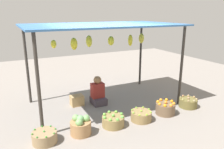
{
  "coord_description": "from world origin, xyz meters",
  "views": [
    {
      "loc": [
        -2.34,
        -5.18,
        2.45
      ],
      "look_at": [
        0.0,
        -0.5,
        0.95
      ],
      "focal_mm": 35.46,
      "sensor_mm": 36.0,
      "label": 1
    }
  ],
  "objects_px": {
    "basket_limes": "(141,116)",
    "basket_cabbages": "(81,126)",
    "vendor_person": "(98,93)",
    "basket_oranges": "(165,108)",
    "basket_green_apples": "(113,121)",
    "basket_potatoes": "(188,103)",
    "wooden_crate_near_vendor": "(77,100)",
    "basket_green_chilies": "(45,137)"
  },
  "relations": [
    {
      "from": "basket_limes",
      "to": "basket_cabbages",
      "type": "bearing_deg",
      "value": 177.9
    },
    {
      "from": "vendor_person",
      "to": "basket_limes",
      "type": "xyz_separation_m",
      "value": [
        0.51,
        -1.35,
        -0.19
      ]
    },
    {
      "from": "basket_limes",
      "to": "basket_oranges",
      "type": "xyz_separation_m",
      "value": [
        0.73,
        0.02,
        0.04
      ]
    },
    {
      "from": "basket_green_apples",
      "to": "basket_potatoes",
      "type": "distance_m",
      "value": 2.24
    },
    {
      "from": "wooden_crate_near_vendor",
      "to": "vendor_person",
      "type": "bearing_deg",
      "value": -15.04
    },
    {
      "from": "basket_green_chilies",
      "to": "wooden_crate_near_vendor",
      "type": "relative_size",
      "value": 1.41
    },
    {
      "from": "vendor_person",
      "to": "basket_green_chilies",
      "type": "distance_m",
      "value": 2.1
    },
    {
      "from": "basket_potatoes",
      "to": "wooden_crate_near_vendor",
      "type": "relative_size",
      "value": 1.39
    },
    {
      "from": "vendor_person",
      "to": "basket_green_chilies",
      "type": "height_order",
      "value": "vendor_person"
    },
    {
      "from": "vendor_person",
      "to": "basket_cabbages",
      "type": "height_order",
      "value": "vendor_person"
    },
    {
      "from": "basket_green_apples",
      "to": "basket_oranges",
      "type": "height_order",
      "value": "basket_oranges"
    },
    {
      "from": "vendor_person",
      "to": "basket_potatoes",
      "type": "relative_size",
      "value": 1.66
    },
    {
      "from": "basket_green_apples",
      "to": "basket_oranges",
      "type": "relative_size",
      "value": 1.04
    },
    {
      "from": "basket_limes",
      "to": "basket_green_apples",
      "type": "bearing_deg",
      "value": 175.4
    },
    {
      "from": "vendor_person",
      "to": "basket_potatoes",
      "type": "bearing_deg",
      "value": -31.84
    },
    {
      "from": "basket_oranges",
      "to": "basket_green_apples",
      "type": "bearing_deg",
      "value": 178.54
    },
    {
      "from": "vendor_person",
      "to": "basket_limes",
      "type": "distance_m",
      "value": 1.45
    },
    {
      "from": "basket_green_chilies",
      "to": "basket_potatoes",
      "type": "height_order",
      "value": "basket_potatoes"
    },
    {
      "from": "basket_cabbages",
      "to": "wooden_crate_near_vendor",
      "type": "relative_size",
      "value": 1.27
    },
    {
      "from": "basket_potatoes",
      "to": "wooden_crate_near_vendor",
      "type": "height_order",
      "value": "basket_potatoes"
    },
    {
      "from": "basket_oranges",
      "to": "vendor_person",
      "type": "bearing_deg",
      "value": 133.05
    },
    {
      "from": "basket_cabbages",
      "to": "basket_green_apples",
      "type": "relative_size",
      "value": 0.87
    },
    {
      "from": "basket_limes",
      "to": "basket_potatoes",
      "type": "relative_size",
      "value": 1.03
    },
    {
      "from": "basket_limes",
      "to": "basket_green_chilies",
      "type": "bearing_deg",
      "value": 178.03
    },
    {
      "from": "basket_green_chilies",
      "to": "basket_cabbages",
      "type": "bearing_deg",
      "value": -1.73
    },
    {
      "from": "basket_green_chilies",
      "to": "basket_oranges",
      "type": "relative_size",
      "value": 1.01
    },
    {
      "from": "wooden_crate_near_vendor",
      "to": "basket_potatoes",
      "type": "bearing_deg",
      "value": -28.65
    },
    {
      "from": "basket_limes",
      "to": "basket_potatoes",
      "type": "bearing_deg",
      "value": 2.8
    },
    {
      "from": "basket_potatoes",
      "to": "basket_cabbages",
      "type": "bearing_deg",
      "value": -179.58
    },
    {
      "from": "basket_limes",
      "to": "vendor_person",
      "type": "bearing_deg",
      "value": 110.9
    },
    {
      "from": "vendor_person",
      "to": "basket_potatoes",
      "type": "xyz_separation_m",
      "value": [
        2.05,
        -1.27,
        -0.18
      ]
    },
    {
      "from": "basket_cabbages",
      "to": "basket_oranges",
      "type": "bearing_deg",
      "value": -0.87
    },
    {
      "from": "basket_potatoes",
      "to": "basket_limes",
      "type": "bearing_deg",
      "value": -177.2
    },
    {
      "from": "basket_cabbages",
      "to": "wooden_crate_near_vendor",
      "type": "bearing_deg",
      "value": 75.03
    },
    {
      "from": "vendor_person",
      "to": "wooden_crate_near_vendor",
      "type": "xyz_separation_m",
      "value": [
        -0.55,
        0.15,
        -0.16
      ]
    },
    {
      "from": "basket_green_apples",
      "to": "wooden_crate_near_vendor",
      "type": "relative_size",
      "value": 1.46
    },
    {
      "from": "basket_green_apples",
      "to": "wooden_crate_near_vendor",
      "type": "bearing_deg",
      "value": 104.24
    },
    {
      "from": "basket_oranges",
      "to": "wooden_crate_near_vendor",
      "type": "relative_size",
      "value": 1.4
    },
    {
      "from": "basket_limes",
      "to": "wooden_crate_near_vendor",
      "type": "distance_m",
      "value": 1.84
    },
    {
      "from": "vendor_person",
      "to": "basket_green_apples",
      "type": "height_order",
      "value": "vendor_person"
    },
    {
      "from": "basket_limes",
      "to": "wooden_crate_near_vendor",
      "type": "relative_size",
      "value": 1.43
    },
    {
      "from": "vendor_person",
      "to": "basket_limes",
      "type": "bearing_deg",
      "value": -69.1
    }
  ]
}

